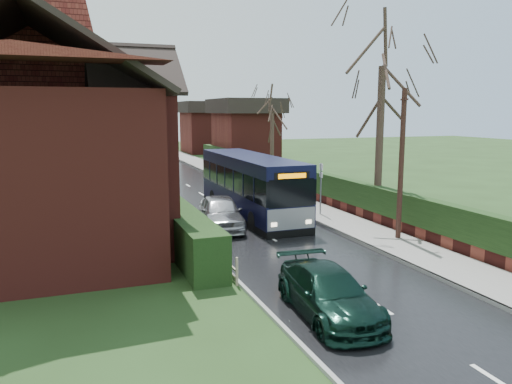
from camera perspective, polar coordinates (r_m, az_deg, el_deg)
name	(u,v)px	position (r m, az deg, el deg)	size (l,w,h in m)	color
ground	(290,251)	(19.46, 3.93, -6.69)	(140.00, 140.00, 0.00)	#2A4B20
road	(219,205)	(28.63, -4.29, -1.49)	(6.00, 100.00, 0.02)	black
pavement	(287,199)	(30.04, 3.53, -0.85)	(2.50, 100.00, 0.14)	slate
kerb_right	(268,201)	(29.58, 1.40, -1.00)	(0.12, 100.00, 0.14)	gray
kerb_left	(165,208)	(27.95, -10.31, -1.79)	(0.12, 100.00, 0.10)	gray
front_hedge	(166,213)	(22.83, -10.27, -2.36)	(1.20, 16.00, 1.60)	black
picket_fence	(182,219)	(23.04, -8.40, -3.09)	(0.10, 16.00, 0.90)	#9C8C6A
right_wall_hedge	(310,183)	(30.54, 6.21, 1.08)	(0.60, 50.00, 1.80)	maroon
brick_house	(44,135)	(21.87, -23.07, 6.00)	(9.30, 14.60, 10.30)	maroon
bus	(251,186)	(25.58, -0.61, 0.69)	(2.39, 10.15, 3.08)	black
car_silver	(221,212)	(22.82, -4.06, -2.34)	(1.79, 4.45, 1.52)	#BBBABF
car_green	(328,293)	(13.48, 8.28, -11.33)	(1.75, 4.31, 1.25)	black
car_distant	(164,153)	(57.34, -10.49, 4.44)	(1.40, 4.00, 1.32)	black
bus_stop_sign	(321,182)	(25.38, 7.43, 1.19)	(0.13, 0.42, 2.75)	slate
telegraph_pole	(401,165)	(21.09, 16.26, 2.94)	(0.33, 0.78, 6.23)	black
tree_right_near	(383,55)	(24.54, 14.31, 14.93)	(4.89, 4.89, 10.55)	#372820
tree_right_far	(272,105)	(37.00, 1.87, 9.88)	(3.97, 3.97, 7.68)	#3A2A22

